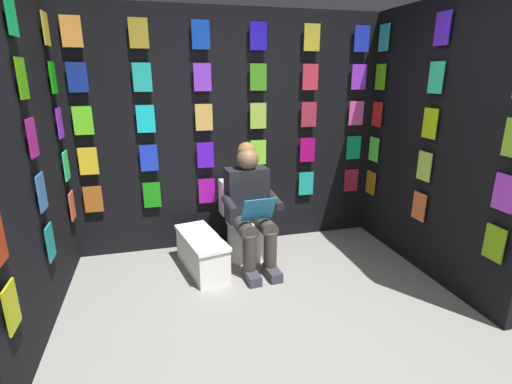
% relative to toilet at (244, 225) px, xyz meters
% --- Properties ---
extents(ground_plane, '(30.00, 30.00, 0.00)m').
position_rel_toilet_xyz_m(ground_plane, '(0.04, 1.71, -0.33)').
color(ground_plane, gray).
extents(display_wall_back, '(3.30, 0.14, 2.42)m').
position_rel_toilet_xyz_m(display_wall_back, '(0.04, -0.40, 0.89)').
color(display_wall_back, black).
rests_on(display_wall_back, ground).
extents(display_wall_left, '(0.14, 2.06, 2.42)m').
position_rel_toilet_xyz_m(display_wall_left, '(-1.60, 0.68, 0.89)').
color(display_wall_left, black).
rests_on(display_wall_left, ground).
extents(display_wall_right, '(0.14, 2.06, 2.42)m').
position_rel_toilet_xyz_m(display_wall_right, '(1.69, 0.68, 0.89)').
color(display_wall_right, black).
rests_on(display_wall_right, ground).
extents(toilet, '(0.42, 0.57, 0.77)m').
position_rel_toilet_xyz_m(toilet, '(0.00, 0.00, 0.00)').
color(toilet, white).
rests_on(toilet, ground).
extents(person_reading, '(0.55, 0.71, 1.19)m').
position_rel_toilet_xyz_m(person_reading, '(-0.02, 0.23, 0.27)').
color(person_reading, black).
rests_on(person_reading, ground).
extents(comic_longbox_near, '(0.46, 0.81, 0.35)m').
position_rel_toilet_xyz_m(comic_longbox_near, '(0.46, 0.22, -0.15)').
color(comic_longbox_near, white).
rests_on(comic_longbox_near, ground).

